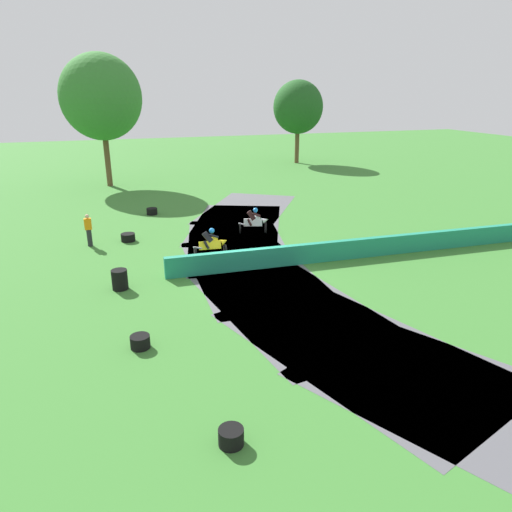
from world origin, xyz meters
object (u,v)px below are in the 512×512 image
(motorcycle_lead_white, at_px, (254,221))
(tire_stack_near, at_px, (152,211))
(tire_stack_extra_a, at_px, (231,437))
(tire_stack_mid_b, at_px, (120,280))
(tire_stack_far, at_px, (140,342))
(tire_stack_mid_a, at_px, (128,237))
(track_marshal, at_px, (89,230))
(motorcycle_chase_yellow, at_px, (211,244))

(motorcycle_lead_white, bearing_deg, tire_stack_near, 130.00)
(motorcycle_lead_white, bearing_deg, tire_stack_extra_a, -109.92)
(motorcycle_lead_white, relative_size, tire_stack_mid_b, 2.14)
(tire_stack_far, height_order, tire_stack_extra_a, same)
(tire_stack_mid_a, relative_size, tire_stack_extra_a, 1.25)
(motorcycle_lead_white, xyz_separation_m, track_marshal, (-8.53, 0.42, 0.16))
(tire_stack_mid_b, xyz_separation_m, tire_stack_far, (0.33, -4.79, -0.20))
(motorcycle_lead_white, xyz_separation_m, tire_stack_mid_a, (-6.66, 0.64, -0.46))
(tire_stack_extra_a, relative_size, track_marshal, 0.35)
(tire_stack_mid_b, distance_m, track_marshal, 6.16)
(motorcycle_chase_yellow, height_order, tire_stack_near, motorcycle_chase_yellow)
(tire_stack_extra_a, bearing_deg, tire_stack_near, 88.19)
(tire_stack_mid_a, distance_m, tire_stack_far, 11.06)
(motorcycle_lead_white, distance_m, tire_stack_far, 12.58)
(motorcycle_lead_white, height_order, motorcycle_chase_yellow, motorcycle_lead_white)
(motorcycle_chase_yellow, xyz_separation_m, tire_stack_mid_b, (-4.29, -2.60, -0.23))
(tire_stack_far, bearing_deg, track_marshal, 97.75)
(tire_stack_far, bearing_deg, tire_stack_mid_b, 93.98)
(motorcycle_lead_white, bearing_deg, tire_stack_mid_a, 174.50)
(track_marshal, bearing_deg, motorcycle_lead_white, -2.81)
(motorcycle_chase_yellow, xyz_separation_m, tire_stack_extra_a, (-2.43, -12.23, -0.43))
(tire_stack_mid_a, bearing_deg, motorcycle_chase_yellow, -45.72)
(tire_stack_extra_a, distance_m, track_marshal, 15.96)
(tire_stack_near, height_order, track_marshal, track_marshal)
(motorcycle_lead_white, height_order, tire_stack_mid_a, motorcycle_lead_white)
(motorcycle_lead_white, relative_size, motorcycle_chase_yellow, 1.01)
(tire_stack_near, relative_size, tire_stack_mid_b, 0.83)
(tire_stack_near, height_order, tire_stack_extra_a, same)
(tire_stack_near, distance_m, tire_stack_mid_a, 5.46)
(tire_stack_near, bearing_deg, tire_stack_mid_a, -109.28)
(motorcycle_lead_white, height_order, tire_stack_near, motorcycle_lead_white)
(tire_stack_near, distance_m, track_marshal, 6.54)
(motorcycle_chase_yellow, xyz_separation_m, tire_stack_mid_a, (-3.57, 3.66, -0.43))
(tire_stack_extra_a, xyz_separation_m, track_marshal, (-3.00, 15.67, 0.62))
(tire_stack_mid_a, bearing_deg, tire_stack_extra_a, -85.91)
(tire_stack_near, xyz_separation_m, tire_stack_far, (-2.19, -16.20, 0.00))
(tire_stack_near, distance_m, tire_stack_mid_b, 11.69)
(motorcycle_chase_yellow, bearing_deg, tire_stack_extra_a, -101.25)
(motorcycle_lead_white, distance_m, tire_stack_near, 7.58)
(motorcycle_lead_white, height_order, tire_stack_mid_b, motorcycle_lead_white)
(tire_stack_near, xyz_separation_m, tire_stack_mid_b, (-2.52, -11.41, 0.20))
(motorcycle_chase_yellow, bearing_deg, tire_stack_mid_b, -148.78)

